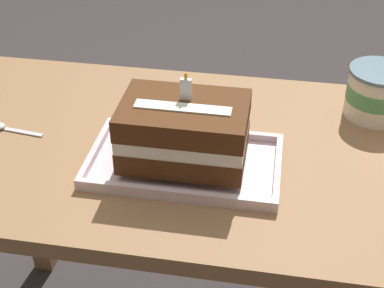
{
  "coord_description": "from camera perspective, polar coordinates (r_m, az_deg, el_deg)",
  "views": [
    {
      "loc": [
        0.14,
        -0.93,
        1.42
      ],
      "look_at": [
        -0.01,
        -0.04,
        0.77
      ],
      "focal_mm": 52.0,
      "sensor_mm": 36.0,
      "label": 1
    }
  ],
  "objects": [
    {
      "name": "birthday_cake",
      "position": [
        1.06,
        -0.81,
        1.32
      ],
      "size": [
        0.24,
        0.16,
        0.17
      ],
      "color": "#4B2913",
      "rests_on": "foil_tray"
    },
    {
      "name": "serving_spoon_near_tray",
      "position": [
        1.28,
        -18.73,
        1.63
      ],
      "size": [
        0.12,
        0.03,
        0.01
      ],
      "color": "silver",
      "rests_on": "dining_table"
    },
    {
      "name": "ice_cream_tub",
      "position": [
        1.3,
        18.41,
        5.05
      ],
      "size": [
        0.14,
        0.14,
        0.11
      ],
      "color": "silver",
      "rests_on": "dining_table"
    },
    {
      "name": "dining_table",
      "position": [
        1.23,
        0.7,
        -4.61
      ],
      "size": [
        1.23,
        0.64,
        0.74
      ],
      "color": "olive",
      "rests_on": "ground_plane"
    },
    {
      "name": "foil_tray",
      "position": [
        1.1,
        -0.78,
        -1.97
      ],
      "size": [
        0.38,
        0.22,
        0.02
      ],
      "color": "silver",
      "rests_on": "dining_table"
    }
  ]
}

